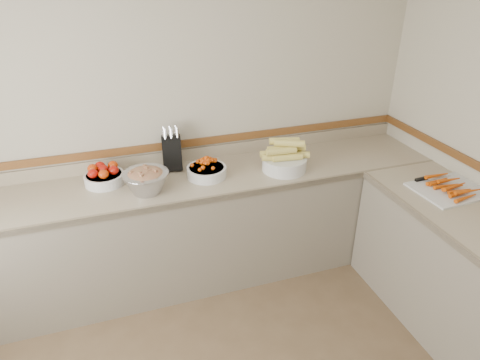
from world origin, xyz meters
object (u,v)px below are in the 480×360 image
object	(u,v)px
tomato_bowl	(104,176)
rhubarb_bowl	(146,180)
knife_block	(172,152)
corn_bowl	(284,159)
cherry_tomato_bowl	(207,170)
cutting_board	(450,188)

from	to	relation	value
tomato_bowl	rhubarb_bowl	size ratio (longest dim) A/B	0.89
knife_block	corn_bowl	size ratio (longest dim) A/B	0.92
tomato_bowl	corn_bowl	bearing A→B (deg)	-8.98
cherry_tomato_bowl	knife_block	bearing A→B (deg)	134.54
tomato_bowl	cherry_tomato_bowl	bearing A→B (deg)	-10.00
cherry_tomato_bowl	rhubarb_bowl	xyz separation A→B (m)	(-0.46, -0.10, 0.04)
tomato_bowl	corn_bowl	size ratio (longest dim) A/B	0.75
rhubarb_bowl	corn_bowl	bearing A→B (deg)	0.99
tomato_bowl	rhubarb_bowl	bearing A→B (deg)	-39.62
tomato_bowl	rhubarb_bowl	world-z (taller)	rhubarb_bowl
knife_block	rhubarb_bowl	xyz separation A→B (m)	(-0.24, -0.32, -0.05)
cherry_tomato_bowl	cutting_board	xyz separation A→B (m)	(1.57, -0.76, -0.03)
tomato_bowl	cutting_board	bearing A→B (deg)	-21.08
cutting_board	tomato_bowl	bearing A→B (deg)	158.92
corn_bowl	cutting_board	size ratio (longest dim) A/B	0.75
knife_block	rhubarb_bowl	distance (m)	0.40
cherry_tomato_bowl	cutting_board	world-z (taller)	cherry_tomato_bowl
knife_block	corn_bowl	xyz separation A→B (m)	(0.81, -0.30, -0.05)
knife_block	tomato_bowl	xyz separation A→B (m)	(-0.52, -0.09, -0.08)
knife_block	rhubarb_bowl	size ratio (longest dim) A/B	1.09
tomato_bowl	corn_bowl	distance (m)	1.34
knife_block	cutting_board	xyz separation A→B (m)	(1.79, -0.98, -0.12)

